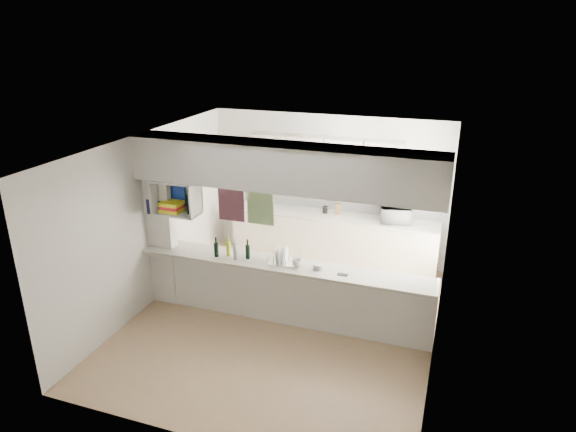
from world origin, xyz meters
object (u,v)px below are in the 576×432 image
at_px(bowl, 395,204).
at_px(dish_rack, 285,256).
at_px(microwave, 396,215).
at_px(wine_bottles, 232,250).

bearing_deg(bowl, dish_rack, -120.12).
bearing_deg(microwave, wine_bottles, 36.03).
bearing_deg(dish_rack, microwave, 52.60).
bearing_deg(wine_bottles, bowl, 48.15).
height_order(bowl, dish_rack, bowl).
height_order(microwave, bowl, bowl).
bearing_deg(dish_rack, bowl, 53.53).
relative_size(microwave, wine_bottles, 0.94).
distance_m(bowl, wine_bottles, 2.94).
relative_size(dish_rack, wine_bottles, 0.90).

